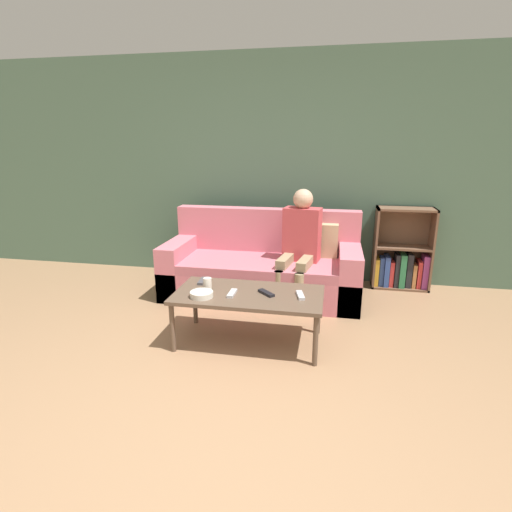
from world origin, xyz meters
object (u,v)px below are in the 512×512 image
at_px(tv_remote_0, 232,293).
at_px(snack_bowl, 202,294).
at_px(coffee_table, 249,297).
at_px(person_adult, 300,239).
at_px(tv_remote_3, 300,295).
at_px(cup_near, 208,284).
at_px(couch, 263,268).
at_px(tv_remote_1, 266,293).
at_px(bookshelf, 401,258).
at_px(tv_remote_2, 202,281).

bearing_deg(tv_remote_0, snack_bowl, -157.16).
distance_m(coffee_table, snack_bowl, 0.39).
bearing_deg(person_adult, tv_remote_3, -74.89).
height_order(coffee_table, person_adult, person_adult).
relative_size(coffee_table, person_adult, 1.03).
bearing_deg(cup_near, couch, 75.80).
bearing_deg(couch, tv_remote_1, -78.86).
relative_size(couch, person_adult, 1.77).
bearing_deg(tv_remote_1, coffee_table, 134.40).
relative_size(bookshelf, tv_remote_1, 5.96).
bearing_deg(tv_remote_1, bookshelf, 6.24).
relative_size(bookshelf, tv_remote_0, 5.43).
height_order(cup_near, tv_remote_2, cup_near).
xyz_separation_m(coffee_table, person_adult, (0.32, 1.02, 0.27)).
bearing_deg(tv_remote_1, person_adult, 34.62).
height_order(coffee_table, tv_remote_3, tv_remote_3).
relative_size(cup_near, snack_bowl, 0.55).
distance_m(tv_remote_1, tv_remote_2, 0.62).
relative_size(cup_near, tv_remote_0, 0.60).
height_order(cup_near, snack_bowl, cup_near).
distance_m(coffee_table, tv_remote_2, 0.49).
height_order(couch, tv_remote_0, couch).
xyz_separation_m(coffee_table, snack_bowl, (-0.35, -0.15, 0.06)).
height_order(bookshelf, person_adult, person_adult).
xyz_separation_m(bookshelf, snack_bowl, (-1.78, -1.78, 0.12)).
height_order(tv_remote_0, tv_remote_3, same).
bearing_deg(tv_remote_3, bookshelf, 44.58).
height_order(couch, tv_remote_1, couch).
xyz_separation_m(person_adult, tv_remote_3, (0.10, -1.02, -0.22)).
distance_m(couch, person_adult, 0.55).
bearing_deg(bookshelf, tv_remote_1, -128.30).
xyz_separation_m(tv_remote_1, tv_remote_3, (0.27, 0.00, 0.00)).
bearing_deg(person_adult, coffee_table, -97.81).
bearing_deg(bookshelf, tv_remote_2, -142.38).
distance_m(couch, tv_remote_3, 1.22).
relative_size(tv_remote_3, snack_bowl, 0.97).
relative_size(tv_remote_0, tv_remote_3, 0.96).
height_order(tv_remote_2, tv_remote_3, same).
bearing_deg(tv_remote_0, couch, 87.59).
xyz_separation_m(tv_remote_0, tv_remote_3, (0.54, 0.06, 0.00)).
relative_size(person_adult, snack_bowl, 6.36).
bearing_deg(tv_remote_2, snack_bowl, -76.39).
distance_m(bookshelf, cup_near, 2.41).
bearing_deg(snack_bowl, person_adult, 60.29).
bearing_deg(bookshelf, couch, -160.88).
height_order(person_adult, tv_remote_2, person_adult).
bearing_deg(couch, snack_bowl, -102.27).
relative_size(tv_remote_2, tv_remote_3, 0.98).
bearing_deg(bookshelf, coffee_table, -131.31).
distance_m(person_adult, snack_bowl, 1.37).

